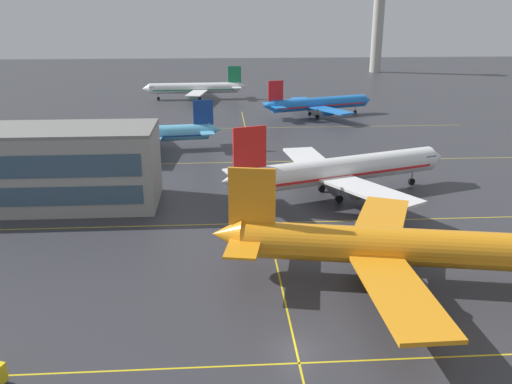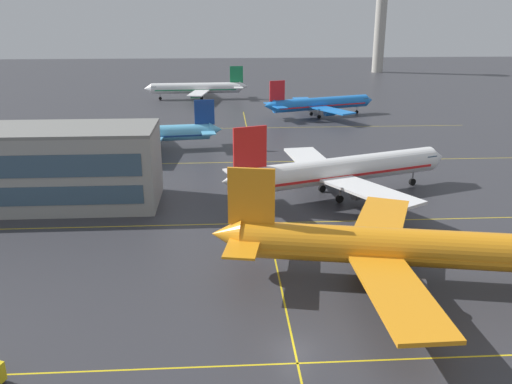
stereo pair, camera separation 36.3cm
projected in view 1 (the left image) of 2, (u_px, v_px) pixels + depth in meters
ground_plane at (296, 350)px, 49.09m from camera, size 600.00×600.00×0.00m
airliner_front_gate at (394, 247)px, 59.61m from camera, size 41.37×35.19×12.91m
airliner_second_row at (340, 170)px, 87.83m from camera, size 40.32×34.51×12.89m
airliner_third_row at (143, 134)px, 116.11m from camera, size 34.31×29.38×10.66m
airliner_far_left_stand at (318, 104)px, 152.81m from camera, size 33.82×28.92×10.78m
airliner_far_right_stand at (195, 88)px, 181.96m from camera, size 34.91×30.12×10.86m
taxiway_markings at (259, 187)px, 93.31m from camera, size 114.17×143.24×0.01m
control_tower at (378, 18)px, 252.40m from camera, size 8.82×8.82×42.91m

